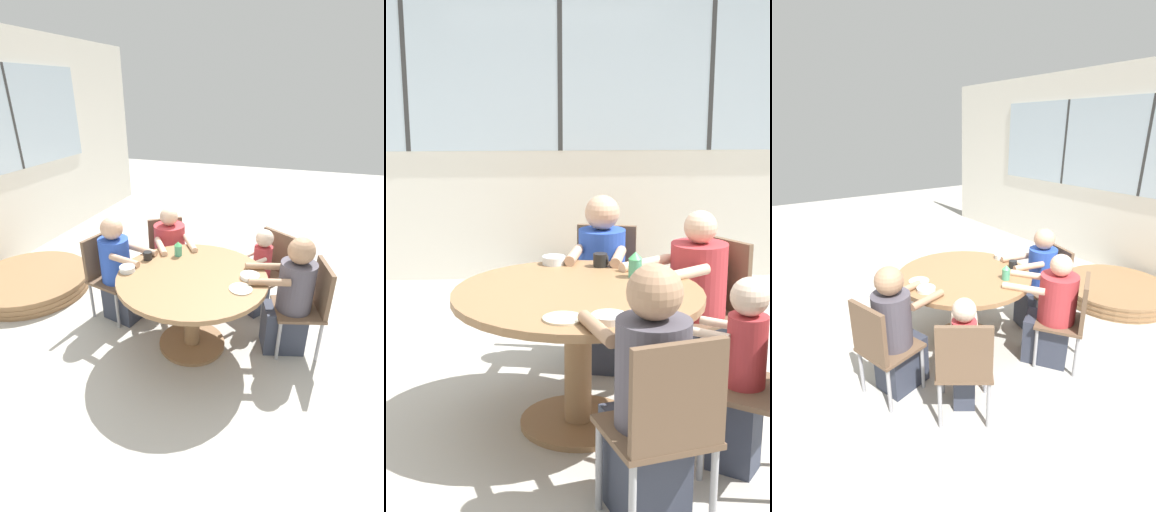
# 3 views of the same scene
# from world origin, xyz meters

# --- Properties ---
(ground_plane) EXTENTS (16.00, 16.00, 0.00)m
(ground_plane) POSITION_xyz_m (0.00, 0.00, 0.00)
(ground_plane) COLOR #B2ADA3
(dining_table) EXTENTS (1.26, 1.26, 0.72)m
(dining_table) POSITION_xyz_m (0.00, 0.00, 0.56)
(dining_table) COLOR olive
(dining_table) RESTS_ON ground_plane
(chair_for_woman_green_shirt) EXTENTS (0.50, 0.50, 0.84)m
(chair_for_woman_green_shirt) POSITION_xyz_m (0.28, -0.96, 0.50)
(chair_for_woman_green_shirt) COLOR brown
(chair_for_woman_green_shirt) RESTS_ON ground_plane
(chair_for_man_blue_shirt) EXTENTS (0.48, 0.48, 0.84)m
(chair_for_man_blue_shirt) POSITION_xyz_m (0.22, 0.98, 0.50)
(chair_for_man_blue_shirt) COLOR brown
(chair_for_man_blue_shirt) RESTS_ON ground_plane
(chair_for_man_teal_shirt) EXTENTS (0.56, 0.56, 0.84)m
(chair_for_man_teal_shirt) POSITION_xyz_m (0.83, 0.57, 0.50)
(chair_for_man_teal_shirt) COLOR brown
(chair_for_man_teal_shirt) RESTS_ON ground_plane
(chair_for_toddler) EXTENTS (0.56, 0.56, 0.84)m
(chair_for_toddler) POSITION_xyz_m (0.83, -0.57, 0.50)
(chair_for_toddler) COLOR brown
(chair_for_toddler) RESTS_ON ground_plane
(person_woman_green_shirt) EXTENTS (0.44, 0.60, 1.08)m
(person_woman_green_shirt) POSITION_xyz_m (0.24, -0.80, 0.49)
(person_woman_green_shirt) COLOR #333847
(person_woman_green_shirt) RESTS_ON ground_plane
(person_man_blue_shirt) EXTENTS (0.40, 0.57, 1.07)m
(person_man_blue_shirt) POSITION_xyz_m (0.19, 0.82, 0.49)
(person_man_blue_shirt) COLOR #333847
(person_man_blue_shirt) RESTS_ON ground_plane
(person_man_teal_shirt) EXTENTS (0.66, 0.60, 1.04)m
(person_man_teal_shirt) POSITION_xyz_m (0.69, 0.47, 0.46)
(person_man_teal_shirt) COLOR #333847
(person_man_teal_shirt) RESTS_ON ground_plane
(person_toddler) EXTENTS (0.37, 0.33, 0.92)m
(person_toddler) POSITION_xyz_m (0.70, -0.48, 0.45)
(person_toddler) COLOR #333847
(person_toddler) RESTS_ON ground_plane
(coffee_mug) EXTENTS (0.09, 0.08, 0.08)m
(coffee_mug) POSITION_xyz_m (0.15, 0.47, 0.76)
(coffee_mug) COLOR black
(coffee_mug) RESTS_ON dining_table
(sippy_cup) EXTENTS (0.08, 0.08, 0.14)m
(sippy_cup) POSITION_xyz_m (0.32, 0.24, 0.80)
(sippy_cup) COLOR #4CA57F
(sippy_cup) RESTS_ON dining_table
(bowl_white_shallow) EXTENTS (0.16, 0.16, 0.03)m
(bowl_white_shallow) POSITION_xyz_m (0.11, -0.46, 0.74)
(bowl_white_shallow) COLOR white
(bowl_white_shallow) RESTS_ON dining_table
(bowl_cereal) EXTENTS (0.13, 0.13, 0.05)m
(bowl_cereal) POSITION_xyz_m (-0.11, 0.54, 0.75)
(bowl_cereal) COLOR silver
(bowl_cereal) RESTS_ON dining_table
(plate_tortillas) EXTENTS (0.18, 0.18, 0.01)m
(plate_tortillas) POSITION_xyz_m (-0.09, -0.43, 0.73)
(plate_tortillas) COLOR beige
(plate_tortillas) RESTS_ON dining_table
(folded_table_stack) EXTENTS (1.31, 1.31, 0.18)m
(folded_table_stack) POSITION_xyz_m (0.32, 2.08, 0.09)
(folded_table_stack) COLOR olive
(folded_table_stack) RESTS_ON ground_plane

